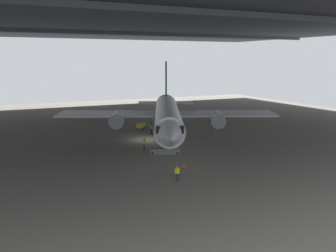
{
  "coord_description": "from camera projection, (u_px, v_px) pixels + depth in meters",
  "views": [
    {
      "loc": [
        -20.56,
        -51.02,
        11.78
      ],
      "look_at": [
        1.66,
        -3.91,
        2.55
      ],
      "focal_mm": 40.51,
      "sensor_mm": 36.0,
      "label": 1
    }
  ],
  "objects": [
    {
      "name": "ground_plane",
      "position": [
        147.0,
        140.0,
        56.13
      ],
      "size": [
        110.0,
        110.0,
        0.0
      ],
      "primitive_type": "plane",
      "color": "gray"
    },
    {
      "name": "hangar_structure",
      "position": [
        115.0,
        21.0,
        65.16
      ],
      "size": [
        121.0,
        99.0,
        18.88
      ],
      "color": "#4C4F54",
      "rests_on": "ground_plane"
    },
    {
      "name": "airplane_main",
      "position": [
        167.0,
        115.0,
        57.34
      ],
      "size": [
        34.48,
        34.44,
        11.38
      ],
      "color": "white",
      "rests_on": "ground_plane"
    },
    {
      "name": "boarding_stairs",
      "position": [
        164.0,
        148.0,
        47.89
      ],
      "size": [
        4.39,
        2.98,
        4.64
      ],
      "color": "slate",
      "rests_on": "ground_plane"
    },
    {
      "name": "crew_worker_near_nose",
      "position": [
        177.0,
        172.0,
        36.84
      ],
      "size": [
        0.54,
        0.27,
        1.57
      ],
      "color": "#232838",
      "rests_on": "ground_plane"
    },
    {
      "name": "crew_worker_by_stairs",
      "position": [
        144.0,
        143.0,
        49.57
      ],
      "size": [
        0.24,
        0.55,
        1.57
      ],
      "color": "#232838",
      "rests_on": "ground_plane"
    },
    {
      "name": "traffic_cone_orange",
      "position": [
        184.0,
        166.0,
        41.25
      ],
      "size": [
        0.36,
        0.36,
        0.6
      ],
      "color": "black",
      "rests_on": "ground_plane"
    },
    {
      "name": "baggage_tug",
      "position": [
        141.0,
        125.0,
        65.1
      ],
      "size": [
        2.14,
        2.5,
        0.9
      ],
      "color": "yellow",
      "rests_on": "ground_plane"
    }
  ]
}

